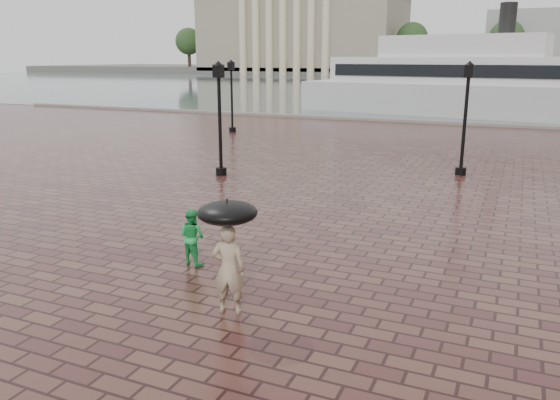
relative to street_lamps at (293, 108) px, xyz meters
name	(u,v)px	position (x,y,z in m)	size (l,w,h in m)	color
ground	(234,291)	(5.00, -15.33, -2.33)	(300.00, 300.00, 0.00)	#3A1B1A
harbour_water	(492,86)	(5.00, 76.67, -2.33)	(240.00, 240.00, 0.00)	#475156
quay_edge	(444,124)	(5.00, 16.67, -2.33)	(80.00, 0.60, 0.30)	slate
far_shore	(506,71)	(5.00, 144.67, -1.33)	(300.00, 60.00, 2.00)	#4C4C47
museum	(304,25)	(-50.00, 129.28, 11.58)	(57.00, 32.50, 26.00)	gray
far_trees	(507,37)	(5.00, 122.67, 7.09)	(188.00, 8.00, 13.50)	#2D2119
street_lamps	(293,108)	(0.00, 0.00, 0.00)	(15.44, 12.44, 4.40)	black
adult_pedestrian	(229,269)	(5.36, -16.19, -1.46)	(0.63, 0.41, 1.73)	tan
child_pedestrian	(192,237)	(3.37, -14.32, -1.66)	(0.64, 0.50, 1.32)	green
ferry_near	(461,83)	(5.17, 24.08, 0.32)	(27.50, 10.28, 8.81)	silver
umbrella	(227,213)	(5.36, -16.19, -0.37)	(1.10, 1.10, 1.15)	black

